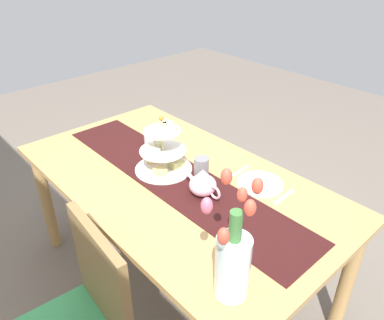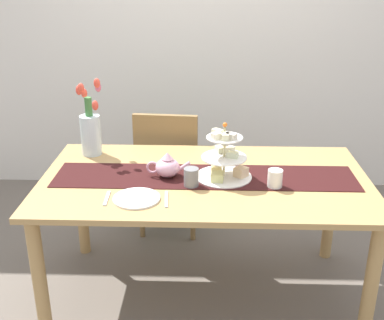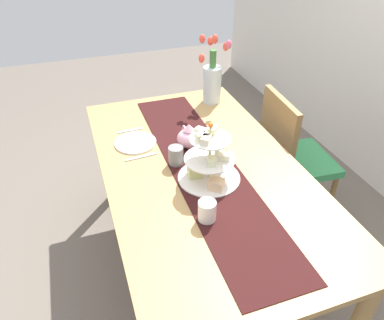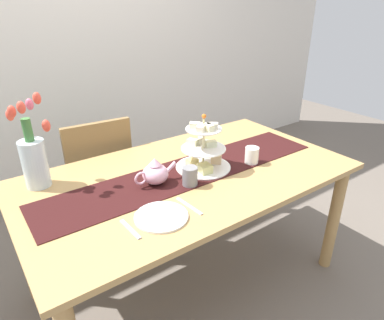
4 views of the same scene
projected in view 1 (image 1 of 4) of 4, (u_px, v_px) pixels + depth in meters
name	position (u px, v px, depth m)	size (l,w,h in m)	color
ground_plane	(178.00, 279.00, 2.30)	(8.00, 8.00, 0.00)	#6B6056
dining_table	(176.00, 193.00, 1.97)	(1.75, 0.97, 0.74)	tan
table_runner	(175.00, 178.00, 1.91)	(1.61, 0.33, 0.00)	black
tiered_cake_stand	(163.00, 153.00, 1.93)	(0.30, 0.30, 0.30)	beige
teapot	(203.00, 184.00, 1.76)	(0.24, 0.13, 0.14)	#E5A8BC
tulip_vase	(233.00, 258.00, 1.22)	(0.15, 0.24, 0.46)	silver
dinner_plate_left	(260.00, 184.00, 1.86)	(0.23, 0.23, 0.01)	white
fork_left	(284.00, 197.00, 1.77)	(0.02, 0.15, 0.01)	silver
knife_left	(238.00, 172.00, 1.95)	(0.01, 0.17, 0.01)	silver
mug_grey	(201.00, 166.00, 1.91)	(0.08, 0.08, 0.10)	slate
mug_white_text	(151.00, 139.00, 2.19)	(0.08, 0.08, 0.10)	white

